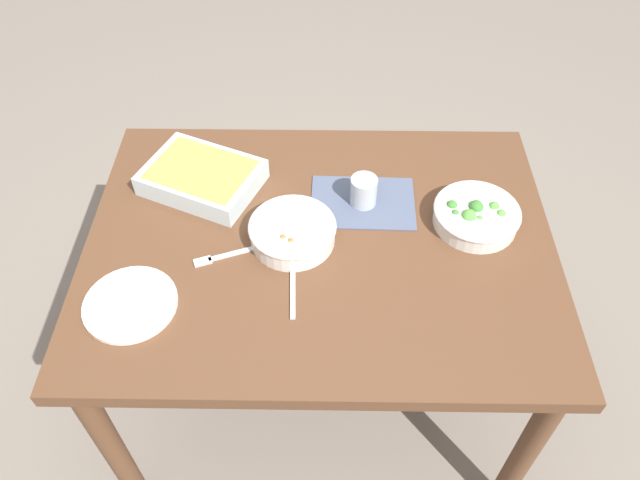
{
  "coord_description": "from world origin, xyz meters",
  "views": [
    {
      "loc": [
        -0.01,
        1.05,
        1.92
      ],
      "look_at": [
        0.0,
        0.0,
        0.74
      ],
      "focal_mm": 34.5,
      "sensor_mm": 36.0,
      "label": 1
    }
  ],
  "objects_px": {
    "drink_cup": "(363,193)",
    "stew_bowl": "(293,231)",
    "baking_dish": "(202,176)",
    "fork_on_table": "(223,256)",
    "broccoli_bowl": "(476,215)",
    "spoon_by_stew": "(293,280)",
    "side_plate": "(130,304)"
  },
  "relations": [
    {
      "from": "drink_cup",
      "to": "broccoli_bowl",
      "type": "bearing_deg",
      "value": 166.2
    },
    {
      "from": "stew_bowl",
      "to": "broccoli_bowl",
      "type": "relative_size",
      "value": 0.99
    },
    {
      "from": "broccoli_bowl",
      "to": "drink_cup",
      "type": "bearing_deg",
      "value": -13.8
    },
    {
      "from": "broccoli_bowl",
      "to": "fork_on_table",
      "type": "xyz_separation_m",
      "value": [
        0.65,
        0.13,
        -0.03
      ]
    },
    {
      "from": "fork_on_table",
      "to": "drink_cup",
      "type": "bearing_deg",
      "value": -151.0
    },
    {
      "from": "baking_dish",
      "to": "side_plate",
      "type": "bearing_deg",
      "value": 74.6
    },
    {
      "from": "side_plate",
      "to": "spoon_by_stew",
      "type": "height_order",
      "value": "side_plate"
    },
    {
      "from": "spoon_by_stew",
      "to": "fork_on_table",
      "type": "bearing_deg",
      "value": -22.52
    },
    {
      "from": "drink_cup",
      "to": "fork_on_table",
      "type": "relative_size",
      "value": 0.49
    },
    {
      "from": "side_plate",
      "to": "baking_dish",
      "type": "bearing_deg",
      "value": -105.4
    },
    {
      "from": "baking_dish",
      "to": "fork_on_table",
      "type": "bearing_deg",
      "value": 108.29
    },
    {
      "from": "drink_cup",
      "to": "fork_on_table",
      "type": "xyz_separation_m",
      "value": [
        0.36,
        0.2,
        -0.04
      ]
    },
    {
      "from": "baking_dish",
      "to": "side_plate",
      "type": "xyz_separation_m",
      "value": [
        0.11,
        0.41,
        -0.03
      ]
    },
    {
      "from": "drink_cup",
      "to": "stew_bowl",
      "type": "bearing_deg",
      "value": 36.14
    },
    {
      "from": "fork_on_table",
      "to": "stew_bowl",
      "type": "bearing_deg",
      "value": -159.91
    },
    {
      "from": "broccoli_bowl",
      "to": "baking_dish",
      "type": "distance_m",
      "value": 0.74
    },
    {
      "from": "stew_bowl",
      "to": "spoon_by_stew",
      "type": "xyz_separation_m",
      "value": [
        -0.01,
        0.14,
        -0.03
      ]
    },
    {
      "from": "baking_dish",
      "to": "fork_on_table",
      "type": "relative_size",
      "value": 2.11
    },
    {
      "from": "baking_dish",
      "to": "fork_on_table",
      "type": "height_order",
      "value": "baking_dish"
    },
    {
      "from": "fork_on_table",
      "to": "broccoli_bowl",
      "type": "bearing_deg",
      "value": -168.97
    },
    {
      "from": "stew_bowl",
      "to": "broccoli_bowl",
      "type": "xyz_separation_m",
      "value": [
        -0.47,
        -0.06,
        -0.0
      ]
    },
    {
      "from": "baking_dish",
      "to": "side_plate",
      "type": "relative_size",
      "value": 1.65
    },
    {
      "from": "drink_cup",
      "to": "spoon_by_stew",
      "type": "xyz_separation_m",
      "value": [
        0.18,
        0.27,
        -0.03
      ]
    },
    {
      "from": "baking_dish",
      "to": "drink_cup",
      "type": "bearing_deg",
      "value": 171.9
    },
    {
      "from": "drink_cup",
      "to": "spoon_by_stew",
      "type": "relative_size",
      "value": 0.48
    },
    {
      "from": "side_plate",
      "to": "drink_cup",
      "type": "bearing_deg",
      "value": -147.85
    },
    {
      "from": "drink_cup",
      "to": "side_plate",
      "type": "height_order",
      "value": "drink_cup"
    },
    {
      "from": "stew_bowl",
      "to": "spoon_by_stew",
      "type": "relative_size",
      "value": 1.27
    },
    {
      "from": "broccoli_bowl",
      "to": "stew_bowl",
      "type": "bearing_deg",
      "value": 7.57
    },
    {
      "from": "stew_bowl",
      "to": "side_plate",
      "type": "xyz_separation_m",
      "value": [
        0.37,
        0.21,
        -0.03
      ]
    },
    {
      "from": "drink_cup",
      "to": "side_plate",
      "type": "distance_m",
      "value": 0.66
    },
    {
      "from": "stew_bowl",
      "to": "broccoli_bowl",
      "type": "distance_m",
      "value": 0.48
    }
  ]
}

